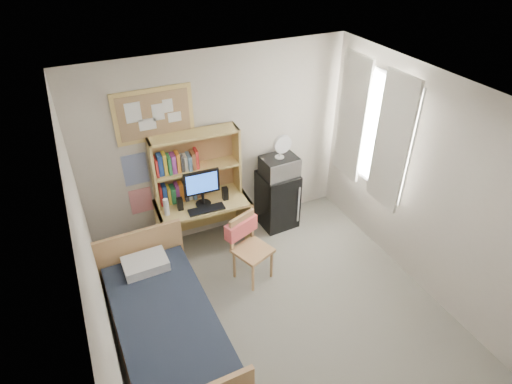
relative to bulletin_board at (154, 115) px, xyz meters
name	(u,v)px	position (x,y,z in m)	size (l,w,h in m)	color
floor	(291,332)	(0.78, -2.08, -1.93)	(3.60, 4.20, 0.02)	gray
ceiling	(306,115)	(0.78, -2.08, 0.68)	(3.60, 4.20, 0.02)	white
wall_back	(219,148)	(0.78, 0.02, -0.62)	(3.60, 0.04, 2.60)	beige
wall_left	(101,305)	(-1.02, -2.08, -0.62)	(0.04, 4.20, 2.60)	beige
wall_right	(441,197)	(2.58, -2.08, -0.62)	(0.04, 4.20, 2.60)	beige
window_unit	(373,130)	(2.53, -0.88, -0.32)	(0.10, 1.40, 1.70)	white
curtain_left	(392,143)	(2.50, -1.28, -0.32)	(0.04, 0.55, 1.70)	silver
curtain_right	(352,118)	(2.50, -0.48, -0.32)	(0.04, 0.55, 1.70)	silver
bulletin_board	(154,115)	(0.00, 0.00, 0.00)	(0.94, 0.03, 0.64)	#A37F56
poster_wave	(135,169)	(-0.32, 0.01, -0.67)	(0.30, 0.01, 0.42)	#253F94
poster_japan	(141,201)	(-0.32, 0.01, -1.14)	(0.28, 0.01, 0.36)	red
desk	(204,224)	(0.40, -0.30, -1.55)	(1.20, 0.60, 0.75)	#D7B969
desk_chair	(253,250)	(0.75, -1.13, -1.47)	(0.45, 0.45, 0.89)	tan
mini_fridge	(277,199)	(1.54, -0.25, -1.50)	(0.50, 0.50, 0.84)	black
bed	(168,332)	(-0.50, -1.73, -1.65)	(0.98, 1.96, 0.54)	#19202D
hutch	(196,166)	(0.41, -0.15, -0.71)	(1.12, 0.29, 0.92)	#D7B969
monitor	(202,188)	(0.40, -0.36, -0.93)	(0.46, 0.04, 0.49)	black
keyboard	(207,209)	(0.39, -0.50, -1.16)	(0.46, 0.15, 0.02)	black
speaker_left	(180,204)	(0.10, -0.35, -1.09)	(0.07, 0.07, 0.17)	black
speaker_right	(225,194)	(0.70, -0.38, -1.08)	(0.07, 0.07, 0.18)	black
water_bottle	(166,207)	(-0.08, -0.38, -1.06)	(0.07, 0.07, 0.23)	silver
hoodie	(241,227)	(0.68, -0.94, -1.23)	(0.44, 0.13, 0.21)	#EF5B5B
microwave	(279,166)	(1.54, -0.27, -0.94)	(0.48, 0.36, 0.28)	#BABBBF
desk_fan	(280,147)	(1.54, -0.27, -0.64)	(0.25, 0.25, 0.32)	silver
pillow	(145,264)	(-0.52, -0.98, -1.32)	(0.49, 0.34, 0.12)	silver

